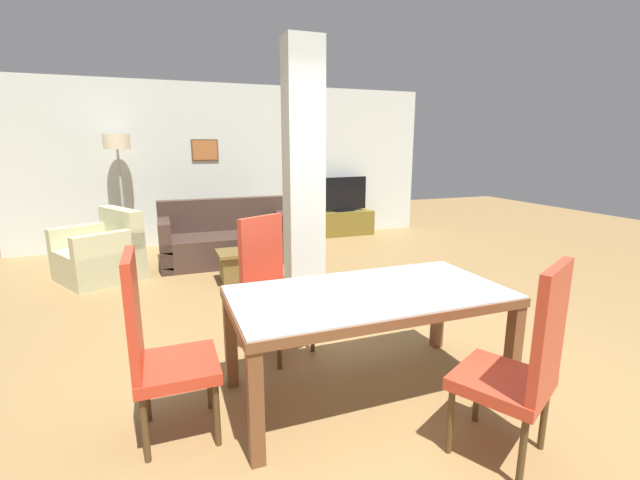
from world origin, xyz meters
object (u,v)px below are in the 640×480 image
at_px(tv_stand, 344,223).
at_px(tv_screen, 344,195).
at_px(dining_chair_near_right, 522,362).
at_px(floor_lamp, 118,153).
at_px(coffee_table, 248,265).
at_px(sofa, 227,241).
at_px(bottle, 260,242).
at_px(dining_table, 369,311).
at_px(armchair, 102,256).
at_px(dining_chair_head_left, 158,345).
at_px(dining_chair_far_left, 271,283).

bearing_deg(tv_stand, tv_screen, 180.00).
xyz_separation_m(dining_chair_near_right, floor_lamp, (-2.27, 5.71, 0.99)).
relative_size(coffee_table, tv_screen, 0.81).
bearing_deg(sofa, floor_lamp, -35.47).
distance_m(coffee_table, bottle, 0.34).
distance_m(sofa, bottle, 1.18).
height_order(dining_table, tv_stand, dining_table).
bearing_deg(coffee_table, armchair, 155.80).
bearing_deg(tv_screen, dining_chair_near_right, 68.74).
bearing_deg(dining_table, armchair, 119.73).
relative_size(dining_chair_near_right, armchair, 0.95).
distance_m(dining_chair_near_right, floor_lamp, 6.23).
xyz_separation_m(dining_table, sofa, (-0.38, 3.83, -0.30)).
bearing_deg(dining_chair_head_left, armchair, -169.01).
distance_m(sofa, floor_lamp, 2.16).
bearing_deg(dining_table, dining_chair_near_right, -62.21).
bearing_deg(floor_lamp, tv_screen, 1.46).
bearing_deg(dining_table, sofa, 95.74).
relative_size(dining_chair_far_left, tv_screen, 1.20).
bearing_deg(bottle, tv_screen, 46.80).
distance_m(dining_chair_head_left, coffee_table, 2.98).
relative_size(sofa, tv_stand, 1.68).
bearing_deg(floor_lamp, tv_stand, 1.46).
xyz_separation_m(dining_chair_far_left, tv_stand, (2.44, 4.08, -0.36)).
xyz_separation_m(tv_stand, floor_lamp, (-3.79, -0.10, 1.34)).
xyz_separation_m(bottle, tv_stand, (2.11, 2.25, -0.28)).
bearing_deg(dining_chair_head_left, tv_screen, 146.17).
bearing_deg(dining_chair_far_left, coffee_table, -123.44).
bearing_deg(armchair, coffee_table, -142.97).
bearing_deg(dining_chair_near_right, coffee_table, 73.75).
bearing_deg(bottle, coffee_table, 155.33).
xyz_separation_m(dining_table, tv_stand, (1.98, 4.94, -0.37)).
height_order(tv_screen, floor_lamp, floor_lamp).
bearing_deg(bottle, dining_chair_head_left, -113.99).
distance_m(coffee_table, tv_screen, 3.19).
bearing_deg(dining_chair_far_left, bottle, -128.11).
relative_size(bottle, tv_screen, 0.28).
relative_size(dining_chair_near_right, tv_stand, 1.01).
relative_size(dining_table, coffee_table, 2.43).
height_order(dining_chair_head_left, tv_stand, dining_chair_head_left).
xyz_separation_m(armchair, tv_stand, (4.00, 1.40, -0.07)).
distance_m(dining_chair_head_left, sofa, 3.95).
distance_m(bottle, tv_screen, 3.10).
relative_size(dining_chair_far_left, dining_chair_head_left, 1.00).
relative_size(dining_chair_head_left, armchair, 0.95).
distance_m(dining_chair_near_right, tv_stand, 6.02).
relative_size(coffee_table, floor_lamp, 0.41).
bearing_deg(dining_chair_far_left, dining_chair_near_right, 89.82).
relative_size(tv_stand, floor_lamp, 0.61).
height_order(coffee_table, tv_screen, tv_screen).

